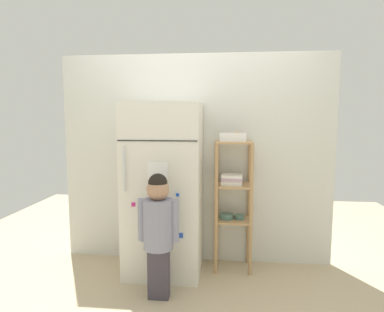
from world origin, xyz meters
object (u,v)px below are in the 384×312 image
at_px(child_standing, 158,224).
at_px(fruit_bin, 234,137).
at_px(pantry_shelf_unit, 233,194).
at_px(refrigerator, 164,189).

height_order(child_standing, fruit_bin, fruit_bin).
bearing_deg(pantry_shelf_unit, child_standing, -135.47).
relative_size(child_standing, fruit_bin, 4.22).
distance_m(pantry_shelf_unit, fruit_bin, 0.56).
bearing_deg(pantry_shelf_unit, fruit_bin, 82.52).
distance_m(child_standing, pantry_shelf_unit, 0.87).
distance_m(child_standing, fruit_bin, 1.10).
xyz_separation_m(pantry_shelf_unit, fruit_bin, (0.00, 0.01, 0.56)).
relative_size(refrigerator, pantry_shelf_unit, 1.29).
relative_size(refrigerator, child_standing, 1.55).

